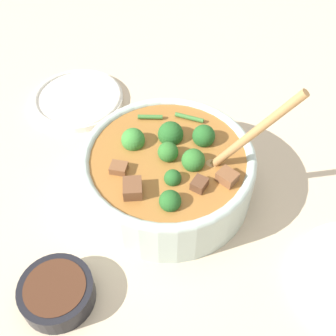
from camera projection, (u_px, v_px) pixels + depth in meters
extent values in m
plane|color=#C6B293|center=(168.00, 190.00, 0.70)|extent=(4.00, 4.00, 0.00)
cylinder|color=#B2C6BC|center=(168.00, 175.00, 0.67)|extent=(0.27, 0.27, 0.08)
torus|color=#B2C6BC|center=(168.00, 158.00, 0.64)|extent=(0.27, 0.27, 0.02)
cylinder|color=#9E662D|center=(168.00, 167.00, 0.66)|extent=(0.25, 0.25, 0.05)
sphere|color=#235B23|center=(204.00, 136.00, 0.65)|extent=(0.04, 0.04, 0.04)
cylinder|color=#6B9956|center=(203.00, 147.00, 0.67)|extent=(0.01, 0.01, 0.02)
sphere|color=#387F33|center=(133.00, 140.00, 0.65)|extent=(0.04, 0.04, 0.04)
cylinder|color=#6B9956|center=(134.00, 151.00, 0.67)|extent=(0.01, 0.01, 0.02)
sphere|color=#235B23|center=(168.00, 134.00, 0.66)|extent=(0.04, 0.04, 0.04)
cylinder|color=#6B9956|center=(168.00, 147.00, 0.68)|extent=(0.01, 0.01, 0.02)
sphere|color=#2D6B28|center=(193.00, 160.00, 0.62)|extent=(0.04, 0.04, 0.04)
cylinder|color=#6B9956|center=(193.00, 171.00, 0.64)|extent=(0.01, 0.01, 0.02)
sphere|color=#235B23|center=(170.00, 201.00, 0.58)|extent=(0.03, 0.03, 0.03)
cylinder|color=#6B9956|center=(170.00, 210.00, 0.59)|extent=(0.01, 0.01, 0.01)
sphere|color=#2D6B28|center=(169.00, 153.00, 0.63)|extent=(0.03, 0.03, 0.03)
cylinder|color=#6B9956|center=(169.00, 162.00, 0.65)|extent=(0.01, 0.01, 0.01)
sphere|color=#235B23|center=(173.00, 178.00, 0.60)|extent=(0.03, 0.03, 0.03)
cylinder|color=#6B9956|center=(173.00, 186.00, 0.62)|extent=(0.01, 0.01, 0.01)
cube|color=brown|center=(119.00, 169.00, 0.62)|extent=(0.03, 0.02, 0.02)
cube|color=brown|center=(199.00, 185.00, 0.59)|extent=(0.03, 0.03, 0.02)
cube|color=brown|center=(133.00, 189.00, 0.59)|extent=(0.03, 0.04, 0.02)
cube|color=brown|center=(227.00, 178.00, 0.60)|extent=(0.04, 0.03, 0.02)
cylinder|color=#3D7533|center=(150.00, 117.00, 0.69)|extent=(0.04, 0.01, 0.01)
cylinder|color=#3D7533|center=(189.00, 118.00, 0.69)|extent=(0.05, 0.02, 0.01)
ellipsoid|color=#A87A47|center=(212.00, 165.00, 0.63)|extent=(0.04, 0.03, 0.01)
cylinder|color=#A87A47|center=(254.00, 133.00, 0.57)|extent=(0.11, 0.02, 0.16)
cylinder|color=black|center=(57.00, 293.00, 0.57)|extent=(0.10, 0.10, 0.03)
cylinder|color=#472819|center=(55.00, 289.00, 0.56)|extent=(0.08, 0.08, 0.01)
cylinder|color=silver|center=(78.00, 99.00, 0.84)|extent=(0.18, 0.18, 0.01)
torus|color=silver|center=(77.00, 97.00, 0.84)|extent=(0.17, 0.17, 0.01)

